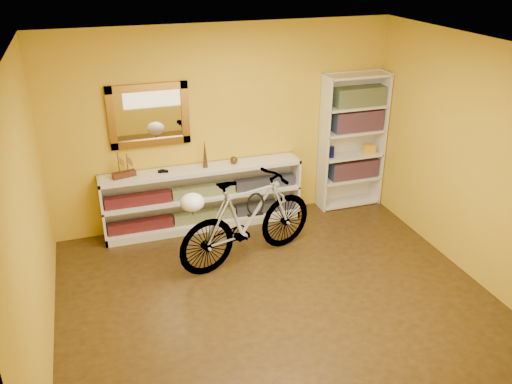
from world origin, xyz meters
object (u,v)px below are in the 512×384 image
object	(u,v)px
console_unit	(204,198)
helmet	(192,202)
bookcase	(352,142)
bicycle	(248,219)

from	to	relation	value
console_unit	helmet	size ratio (longest dim) A/B	9.99
console_unit	bookcase	distance (m)	2.20
bookcase	bicycle	distance (m)	2.11
bicycle	helmet	bearing A→B (deg)	90.00
bicycle	helmet	size ratio (longest dim) A/B	7.05
bookcase	helmet	bearing A→B (deg)	-154.87
bicycle	helmet	distance (m)	0.81
console_unit	helmet	distance (m)	1.32
bookcase	bicycle	size ratio (longest dim) A/B	1.04
console_unit	helmet	xyz separation A→B (m)	(-0.37, -1.15, 0.53)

